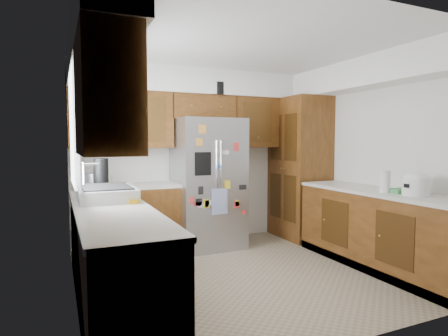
{
  "coord_description": "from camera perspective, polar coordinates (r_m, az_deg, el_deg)",
  "views": [
    {
      "loc": [
        -1.93,
        -3.65,
        1.48
      ],
      "look_at": [
        -0.14,
        0.35,
        1.17
      ],
      "focal_mm": 30.0,
      "sensor_mm": 36.0,
      "label": 1
    }
  ],
  "objects": [
    {
      "name": "pantry",
      "position": [
        5.91,
        11.4,
        -0.02
      ],
      "size": [
        0.6,
        0.9,
        2.15
      ],
      "primitive_type": "cube",
      "color": "#49290E",
      "rests_on": "ground"
    },
    {
      "name": "right_counter_run",
      "position": [
        4.79,
        22.8,
        -9.11
      ],
      "size": [
        0.63,
        2.25,
        0.92
      ],
      "color": "#49290E",
      "rests_on": "ground"
    },
    {
      "name": "fridge_top_items",
      "position": [
        5.44,
        -3.0,
        12.38
      ],
      "size": [
        0.73,
        0.31,
        0.26
      ],
      "color": "#1A5FB0",
      "rests_on": "bridge_cabinet"
    },
    {
      "name": "room_shell",
      "position": [
        4.42,
        0.31,
        8.43
      ],
      "size": [
        3.64,
        3.24,
        2.52
      ],
      "color": "silver",
      "rests_on": "ground"
    },
    {
      "name": "rice_cooker",
      "position": [
        4.4,
        27.21,
        -2.13
      ],
      "size": [
        0.28,
        0.27,
        0.24
      ],
      "color": "white",
      "rests_on": "right_counter_run"
    },
    {
      "name": "bridge_cabinet",
      "position": [
        5.45,
        -3.36,
        9.19
      ],
      "size": [
        0.96,
        0.34,
        0.35
      ],
      "primitive_type": "cube",
      "color": "#49290E",
      "rests_on": "fridge"
    },
    {
      "name": "paper_towel",
      "position": [
        4.5,
        23.33,
        -1.91
      ],
      "size": [
        0.11,
        0.11,
        0.25
      ],
      "primitive_type": "cylinder",
      "color": "white",
      "rests_on": "right_counter_run"
    },
    {
      "name": "left_counter_run",
      "position": [
        3.86,
        -15.1,
        -11.94
      ],
      "size": [
        1.36,
        3.2,
        0.92
      ],
      "color": "#49290E",
      "rests_on": "ground"
    },
    {
      "name": "fridge",
      "position": [
        5.25,
        -2.44,
        -2.35
      ],
      "size": [
        0.9,
        0.79,
        1.8
      ],
      "color": "#A5A5AA",
      "rests_on": "ground"
    },
    {
      "name": "floor",
      "position": [
        4.38,
        3.65,
        -15.76
      ],
      "size": [
        3.6,
        3.6,
        0.0
      ],
      "primitive_type": "plane",
      "color": "tan",
      "rests_on": "ground"
    },
    {
      "name": "left_counter_clutter",
      "position": [
        4.55,
        -18.49,
        -1.63
      ],
      "size": [
        0.35,
        0.86,
        0.38
      ],
      "color": "black",
      "rests_on": "left_counter_run"
    },
    {
      "name": "sink_assembly",
      "position": [
        3.8,
        -17.47,
        -3.65
      ],
      "size": [
        0.52,
        0.73,
        0.37
      ],
      "color": "silver",
      "rests_on": "left_counter_run"
    }
  ]
}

